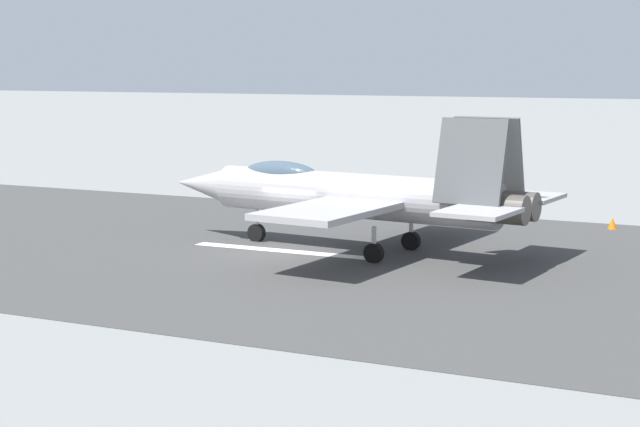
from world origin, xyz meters
The scene contains 5 objects.
ground_plane centered at (0.00, 0.00, 0.00)m, with size 400.00×400.00×0.00m, color gray.
runway_strip centered at (-0.02, 0.00, 0.01)m, with size 240.00×26.00×0.02m.
fighter_jet centered at (-2.68, -1.09, 2.38)m, with size 16.96×13.36×5.57m.
marker_cone_near centered at (-11.08, -11.52, 0.28)m, with size 0.44×0.44×0.55m, color orange.
marker_cone_mid centered at (0.53, -11.52, 0.28)m, with size 0.44×0.44×0.55m, color orange.
Camera 1 is at (-18.92, 36.18, 7.49)m, focal length 57.38 mm.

